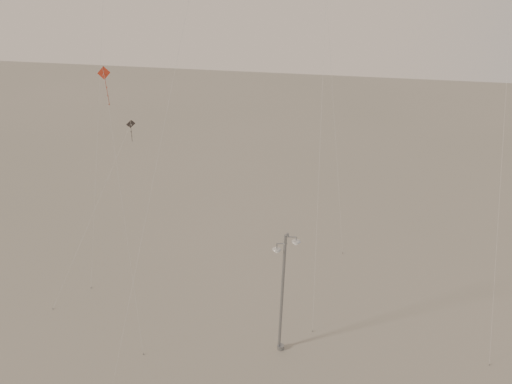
# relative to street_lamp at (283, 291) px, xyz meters

# --- Properties ---
(street_lamp) EXTENTS (1.60, 0.71, 8.73)m
(street_lamp) POSITION_rel_street_lamp_xyz_m (0.00, 0.00, 0.00)
(street_lamp) COLOR gray
(street_lamp) RESTS_ON ground
(kite_3) EXTENTS (2.29, 3.62, 17.49)m
(kite_3) POSITION_rel_street_lamp_xyz_m (-10.07, 0.57, 9.11)
(kite_3) COLOR #9C2816
(kite_3) RESTS_ON ground
(kite_4) EXTENTS (1.32, 10.73, 24.31)m
(kite_4) POSITION_rel_street_lamp_xyz_m (12.07, 9.13, 14.07)
(kite_4) COLOR #302928
(kite_4) RESTS_ON ground
(kite_6) EXTENTS (6.06, 4.20, 13.24)m
(kite_6) POSITION_rel_street_lamp_xyz_m (-12.32, 3.81, 5.03)
(kite_6) COLOR #302928
(kite_6) RESTS_ON ground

